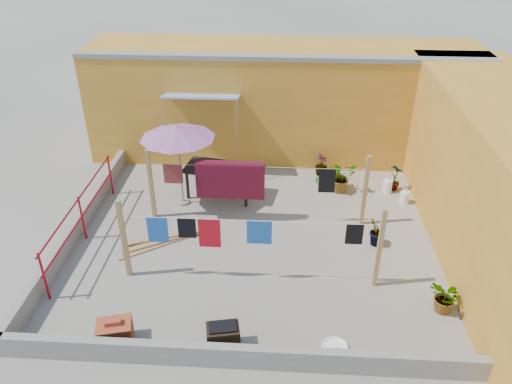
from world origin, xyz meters
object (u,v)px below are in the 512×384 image
water_jug_a (404,197)px  water_jug_b (387,186)px  white_basin (335,347)px  green_hose (325,181)px  patio_umbrella (177,133)px  brick_stack (115,333)px  outdoor_table (220,170)px  brazier (223,337)px  plant_back_a (341,176)px

water_jug_a → water_jug_b: water_jug_b is taller
white_basin → water_jug_a: size_ratio=1.30×
water_jug_a → green_hose: size_ratio=0.68×
patio_umbrella → brick_stack: bearing=-93.7°
outdoor_table → brazier: 5.17m
patio_umbrella → brick_stack: size_ratio=3.16×
green_hose → plant_back_a: 0.69m
water_jug_a → patio_umbrella: bearing=-176.3°
green_hose → plant_back_a: plant_back_a is taller
white_basin → water_jug_b: (1.77, 5.48, 0.13)m
brick_stack → outdoor_table: bearing=76.6°
brazier → green_hose: bearing=70.9°
outdoor_table → brick_stack: (-1.22, -5.10, -0.52)m
plant_back_a → water_jug_b: bearing=0.1°
brick_stack → brazier: brick_stack is taller
patio_umbrella → water_jug_b: 5.64m
plant_back_a → water_jug_a: bearing=-18.5°
brazier → water_jug_a: bearing=51.2°
patio_umbrella → water_jug_a: (5.62, 0.36, -1.79)m
patio_umbrella → water_jug_b: (5.28, 0.89, -1.77)m
white_basin → water_jug_b: 5.76m
patio_umbrella → brazier: patio_umbrella is taller
plant_back_a → green_hose: bearing=130.4°
water_jug_a → green_hose: 2.19m
brazier → plant_back_a: (2.45, 5.55, 0.18)m
water_jug_b → green_hose: bearing=164.9°
white_basin → plant_back_a: 5.51m
patio_umbrella → brazier: size_ratio=3.47×
white_basin → brazier: bearing=-177.8°
brazier → water_jug_a: (4.03, 5.02, -0.09)m
water_jug_a → water_jug_b: size_ratio=0.92×
patio_umbrella → water_jug_b: size_ratio=5.60×
outdoor_table → brazier: outdoor_table is taller
brick_stack → plant_back_a: bearing=52.0°
patio_umbrella → outdoor_table: 1.57m
water_jug_b → green_hose: 1.68m
outdoor_table → brick_stack: outdoor_table is taller
outdoor_table → water_jug_b: 4.42m
outdoor_table → plant_back_a: bearing=8.2°
patio_umbrella → white_basin: 6.08m
brazier → plant_back_a: size_ratio=0.74×
brick_stack → plant_back_a: 7.05m
plant_back_a → patio_umbrella: bearing=-167.6°
water_jug_b → green_hose: water_jug_b is taller
white_basin → green_hose: white_basin is taller
water_jug_b → plant_back_a: bearing=-179.9°
brick_stack → water_jug_a: size_ratio=1.93×
plant_back_a → brick_stack: bearing=-128.0°
outdoor_table → white_basin: (2.60, -5.03, -0.71)m
outdoor_table → green_hose: bearing=17.9°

